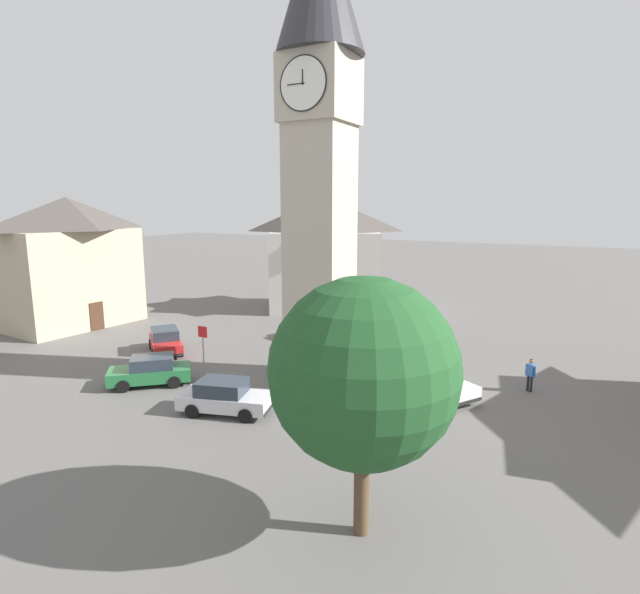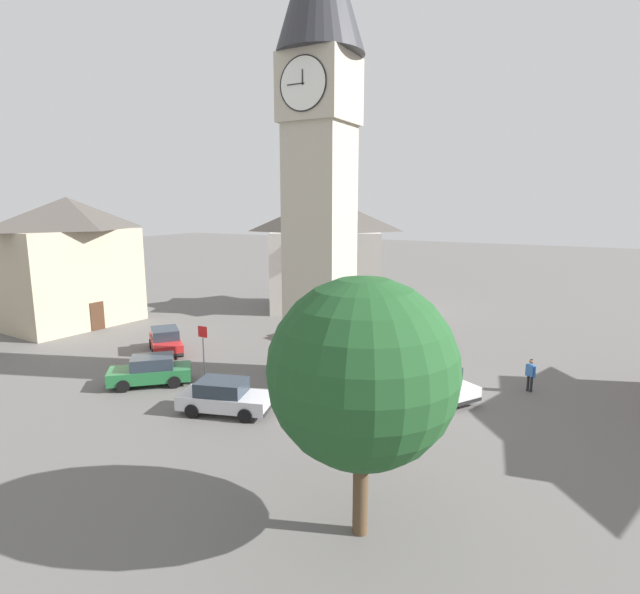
% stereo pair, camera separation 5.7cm
% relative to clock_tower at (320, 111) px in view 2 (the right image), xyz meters
% --- Properties ---
extents(ground_plane, '(200.00, 200.00, 0.00)m').
position_rel_clock_tower_xyz_m(ground_plane, '(-0.00, -0.00, -13.71)').
color(ground_plane, '#605E5B').
extents(clock_tower, '(4.34, 4.34, 23.39)m').
position_rel_clock_tower_xyz_m(clock_tower, '(0.00, 0.00, 0.00)').
color(clock_tower, '#A59C89').
rests_on(clock_tower, ground).
extents(car_blue_kerb, '(4.40, 3.59, 1.53)m').
position_rel_clock_tower_xyz_m(car_blue_kerb, '(-6.13, -0.76, -12.95)').
color(car_blue_kerb, white).
rests_on(car_blue_kerb, ground).
extents(car_silver_kerb, '(4.18, 4.03, 1.53)m').
position_rel_clock_tower_xyz_m(car_silver_kerb, '(7.31, 4.97, -12.95)').
color(car_silver_kerb, '#236B38').
rests_on(car_silver_kerb, ground).
extents(car_red_corner, '(4.27, 3.91, 1.53)m').
position_rel_clock_tower_xyz_m(car_red_corner, '(10.93, 0.38, -12.95)').
color(car_red_corner, red).
rests_on(car_red_corner, ground).
extents(car_white_side, '(4.45, 2.90, 1.53)m').
position_rel_clock_tower_xyz_m(car_white_side, '(4.19, -6.67, -12.95)').
color(car_white_side, red).
rests_on(car_white_side, ground).
extents(car_black_far, '(4.44, 2.82, 1.53)m').
position_rel_clock_tower_xyz_m(car_black_far, '(1.65, 5.94, -12.95)').
color(car_black_far, silver).
rests_on(car_black_far, ground).
extents(car_green_alley, '(4.15, 1.87, 1.53)m').
position_rel_clock_tower_xyz_m(car_green_alley, '(-0.96, -6.19, -12.95)').
color(car_green_alley, '#236B38').
rests_on(car_green_alley, ground).
extents(pedestrian, '(0.51, 0.35, 1.69)m').
position_rel_clock_tower_xyz_m(pedestrian, '(-10.10, -3.46, -12.70)').
color(pedestrian, black).
rests_on(pedestrian, ground).
extents(tree, '(5.23, 5.23, 7.45)m').
position_rel_clock_tower_xyz_m(tree, '(-7.16, 10.67, -8.89)').
color(tree, brown).
rests_on(tree, ground).
extents(building_terrace_right, '(6.29, 9.83, 9.76)m').
position_rel_clock_tower_xyz_m(building_terrace_right, '(22.35, -1.59, -8.74)').
color(building_terrace_right, tan).
rests_on(building_terrace_right, ground).
extents(building_corner_back, '(11.78, 10.62, 9.87)m').
position_rel_clock_tower_xyz_m(building_corner_back, '(8.41, -16.37, -8.67)').
color(building_corner_back, beige).
rests_on(building_corner_back, ground).
extents(road_sign, '(0.60, 0.07, 2.80)m').
position_rel_clock_tower_xyz_m(road_sign, '(5.77, 2.64, -11.81)').
color(road_sign, gray).
rests_on(road_sign, ground).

